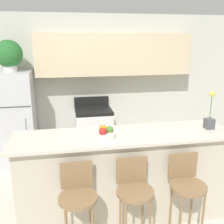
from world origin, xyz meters
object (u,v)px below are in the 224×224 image
at_px(bar_stool_mid, 134,192).
at_px(bar_stool_right, 186,186).
at_px(bar_stool_left, 78,198).
at_px(potted_plant_on_fridge, 9,55).
at_px(refrigerator, 15,119).
at_px(orchid_vase, 210,117).
at_px(trash_bin, 50,155).
at_px(fruit_bowl, 105,133).
at_px(stove_range, 94,132).

relative_size(bar_stool_mid, bar_stool_right, 1.00).
relative_size(bar_stool_left, potted_plant_on_fridge, 1.90).
distance_m(refrigerator, orchid_vase, 3.11).
bearing_deg(trash_bin, bar_stool_left, -79.52).
relative_size(potted_plant_on_fridge, fruit_bowl, 2.23).
height_order(refrigerator, stove_range, refrigerator).
bearing_deg(bar_stool_left, bar_stool_mid, 0.00).
relative_size(bar_stool_left, fruit_bowl, 4.23).
bearing_deg(potted_plant_on_fridge, trash_bin, -21.67).
relative_size(refrigerator, orchid_vase, 3.52).
bearing_deg(potted_plant_on_fridge, refrigerator, -63.04).
height_order(stove_range, bar_stool_mid, stove_range).
xyz_separation_m(bar_stool_left, trash_bin, (-0.38, 2.03, -0.45)).
relative_size(bar_stool_left, orchid_vase, 2.09).
xyz_separation_m(stove_range, trash_bin, (-0.79, -0.24, -0.27)).
distance_m(bar_stool_mid, potted_plant_on_fridge, 2.96).
bearing_deg(orchid_vase, bar_stool_right, -135.19).
height_order(bar_stool_left, potted_plant_on_fridge, potted_plant_on_fridge).
height_order(bar_stool_mid, fruit_bowl, fruit_bowl).
xyz_separation_m(potted_plant_on_fridge, fruit_bowl, (1.26, -1.82, -0.75)).
height_order(bar_stool_left, bar_stool_mid, same).
relative_size(fruit_bowl, trash_bin, 0.59).
relative_size(refrigerator, fruit_bowl, 7.10).
bearing_deg(refrigerator, bar_stool_left, -67.76).
distance_m(refrigerator, bar_stool_right, 3.04).
bearing_deg(bar_stool_mid, trash_bin, 114.78).
height_order(refrigerator, potted_plant_on_fridge, potted_plant_on_fridge).
distance_m(stove_range, fruit_bowl, 1.96).
xyz_separation_m(refrigerator, fruit_bowl, (1.26, -1.82, 0.32)).
bearing_deg(trash_bin, stove_range, 16.69).
bearing_deg(refrigerator, bar_stool_mid, -56.61).
relative_size(bar_stool_mid, fruit_bowl, 4.23).
relative_size(stove_range, orchid_vase, 2.35).
height_order(potted_plant_on_fridge, orchid_vase, potted_plant_on_fridge).
height_order(stove_range, bar_stool_right, stove_range).
relative_size(bar_stool_mid, orchid_vase, 2.09).
bearing_deg(trash_bin, fruit_bowl, -65.94).
bearing_deg(fruit_bowl, bar_stool_mid, -62.60).
height_order(bar_stool_left, orchid_vase, orchid_vase).
relative_size(orchid_vase, fruit_bowl, 2.02).
distance_m(stove_range, trash_bin, 0.87).
distance_m(refrigerator, trash_bin, 0.85).
bearing_deg(trash_bin, bar_stool_mid, -65.22).
relative_size(bar_stool_left, trash_bin, 2.51).
relative_size(stove_range, fruit_bowl, 4.74).
xyz_separation_m(refrigerator, bar_stool_mid, (1.48, -2.25, -0.16)).
bearing_deg(bar_stool_right, orchid_vase, 44.81).
bearing_deg(stove_range, refrigerator, -179.06).
bearing_deg(potted_plant_on_fridge, stove_range, 0.93).
distance_m(stove_range, bar_stool_left, 2.31).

